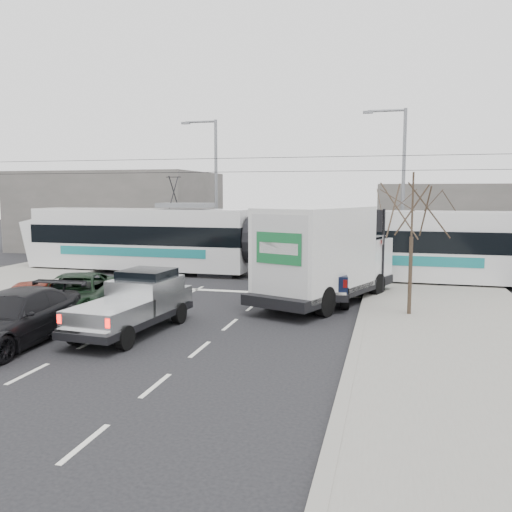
% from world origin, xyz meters
% --- Properties ---
extents(ground, '(120.00, 120.00, 0.00)m').
position_xyz_m(ground, '(0.00, 0.00, 0.00)').
color(ground, black).
rests_on(ground, ground).
extents(sidewalk_right, '(6.00, 60.00, 0.15)m').
position_xyz_m(sidewalk_right, '(9.00, 0.00, 0.07)').
color(sidewalk_right, gray).
rests_on(sidewalk_right, ground).
extents(rails, '(60.00, 1.60, 0.03)m').
position_xyz_m(rails, '(0.00, 10.00, 0.01)').
color(rails, '#33302D').
rests_on(rails, ground).
extents(building_left, '(14.00, 10.00, 6.00)m').
position_xyz_m(building_left, '(-14.00, 22.00, 3.00)').
color(building_left, slate).
rests_on(building_left, ground).
extents(building_right, '(12.00, 10.00, 5.00)m').
position_xyz_m(building_right, '(12.00, 24.00, 2.50)').
color(building_right, slate).
rests_on(building_right, ground).
extents(bare_tree, '(2.40, 2.40, 5.00)m').
position_xyz_m(bare_tree, '(7.60, 2.50, 3.79)').
color(bare_tree, '#47382B').
rests_on(bare_tree, ground).
extents(traffic_signal, '(0.44, 0.44, 3.60)m').
position_xyz_m(traffic_signal, '(6.47, 6.50, 2.74)').
color(traffic_signal, black).
rests_on(traffic_signal, ground).
extents(street_lamp_near, '(2.38, 0.25, 9.00)m').
position_xyz_m(street_lamp_near, '(7.31, 14.00, 5.11)').
color(street_lamp_near, slate).
rests_on(street_lamp_near, ground).
extents(street_lamp_far, '(2.38, 0.25, 9.00)m').
position_xyz_m(street_lamp_far, '(-4.19, 16.00, 5.11)').
color(street_lamp_far, slate).
rests_on(street_lamp_far, ground).
extents(catenary, '(60.00, 0.20, 7.00)m').
position_xyz_m(catenary, '(0.00, 10.00, 3.88)').
color(catenary, black).
rests_on(catenary, ground).
extents(tram, '(25.90, 3.23, 5.28)m').
position_xyz_m(tram, '(0.00, 10.45, 1.87)').
color(tram, white).
rests_on(tram, ground).
extents(silver_pickup, '(2.26, 5.39, 1.91)m').
position_xyz_m(silver_pickup, '(-0.98, -1.49, 0.95)').
color(silver_pickup, black).
rests_on(silver_pickup, ground).
extents(box_truck, '(5.34, 8.19, 3.88)m').
position_xyz_m(box_truck, '(4.34, 4.31, 1.92)').
color(box_truck, black).
rests_on(box_truck, ground).
extents(navy_pickup, '(2.72, 5.61, 2.27)m').
position_xyz_m(navy_pickup, '(4.06, 5.28, 1.12)').
color(navy_pickup, black).
rests_on(navy_pickup, ground).
extents(green_car, '(3.86, 5.82, 1.48)m').
position_xyz_m(green_car, '(-4.16, -0.02, 0.74)').
color(green_car, black).
rests_on(green_car, ground).
extents(red_car, '(3.27, 4.48, 1.42)m').
position_xyz_m(red_car, '(-5.09, -1.37, 0.71)').
color(red_car, maroon).
rests_on(red_car, ground).
extents(dark_car, '(2.36, 5.43, 1.56)m').
position_xyz_m(dark_car, '(-3.81, -3.81, 0.78)').
color(dark_car, black).
rests_on(dark_car, ground).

